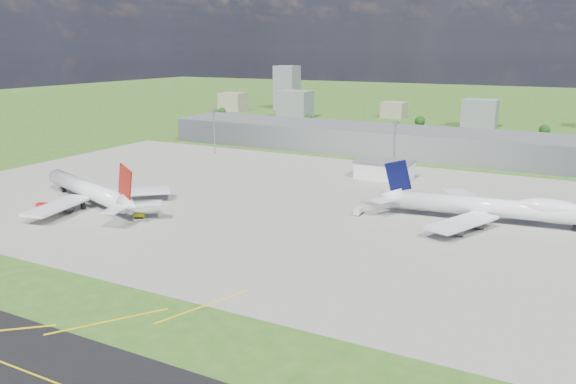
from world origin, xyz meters
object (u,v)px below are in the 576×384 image
at_px(airliner_red_twin, 90,191).
at_px(airliner_blue_quad, 494,208).
at_px(van_white_near, 358,211).
at_px(crash_tender, 45,207).
at_px(tug_yellow, 139,216).

height_order(airliner_red_twin, airliner_blue_quad, airliner_red_twin).
xyz_separation_m(airliner_blue_quad, van_white_near, (-46.89, -12.78, -4.52)).
height_order(crash_tender, van_white_near, crash_tender).
bearing_deg(airliner_blue_quad, tug_yellow, -161.69).
relative_size(tug_yellow, van_white_near, 0.85).
bearing_deg(tug_yellow, airliner_red_twin, 142.45).
bearing_deg(crash_tender, airliner_blue_quad, 1.70).
bearing_deg(van_white_near, crash_tender, 113.56).
height_order(airliner_red_twin, crash_tender, airliner_red_twin).
distance_m(airliner_red_twin, van_white_near, 107.05).
bearing_deg(airliner_red_twin, airliner_blue_quad, -141.71).
bearing_deg(airliner_blue_quad, airliner_red_twin, -167.95).
bearing_deg(airliner_red_twin, tug_yellow, -169.82).
distance_m(airliner_blue_quad, tug_yellow, 129.79).
bearing_deg(van_white_near, tug_yellow, 119.09).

